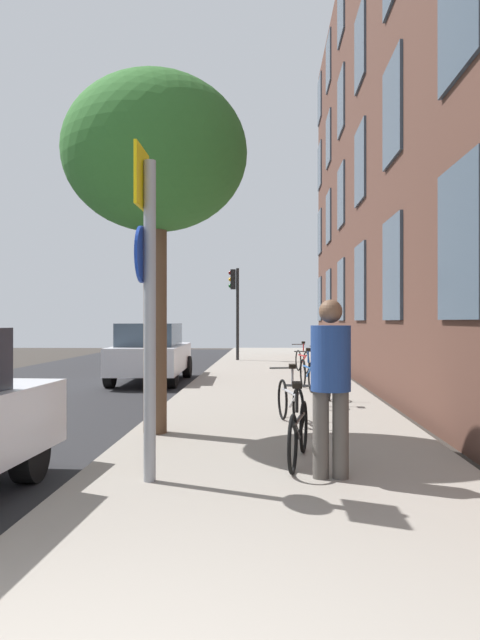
{
  "coord_description": "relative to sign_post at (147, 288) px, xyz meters",
  "views": [
    {
      "loc": [
        0.96,
        -1.79,
        1.7
      ],
      "look_at": [
        0.42,
        10.17,
        1.71
      ],
      "focal_mm": 34.19,
      "sensor_mm": 36.0,
      "label": 1
    }
  ],
  "objects": [
    {
      "name": "bicycle_1",
      "position": [
        1.52,
        3.24,
        -1.54
      ],
      "size": [
        0.48,
        1.72,
        0.94
      ],
      "color": "black",
      "rests_on": "sidewalk"
    },
    {
      "name": "tree_near",
      "position": [
        -0.4,
        2.57,
        1.99
      ],
      "size": [
        2.6,
        2.6,
        5.05
      ],
      "color": "brown",
      "rests_on": "sidewalk"
    },
    {
      "name": "ground_plane",
      "position": [
        -2.18,
        10.85,
        -2.02
      ],
      "size": [
        41.8,
        41.8,
        0.0
      ],
      "primitive_type": "plane",
      "color": "#332D28"
    },
    {
      "name": "sign_post",
      "position": [
        0.0,
        0.0,
        0.0
      ],
      "size": [
        0.16,
        0.6,
        3.28
      ],
      "color": "gray",
      "rests_on": "sidewalk"
    },
    {
      "name": "traffic_light",
      "position": [
        -0.12,
        18.57,
        0.63
      ],
      "size": [
        0.43,
        0.24,
        3.7
      ],
      "color": "black",
      "rests_on": "sidewalk"
    },
    {
      "name": "car_1",
      "position": [
        -2.0,
        10.61,
        -1.18
      ],
      "size": [
        1.91,
        4.52,
        1.62
      ],
      "color": "silver",
      "rests_on": "road_asphalt"
    },
    {
      "name": "bicycle_5",
      "position": [
        2.25,
        12.85,
        -1.53
      ],
      "size": [
        0.48,
        1.61,
        0.95
      ],
      "color": "black",
      "rests_on": "sidewalk"
    },
    {
      "name": "bicycle_4",
      "position": [
        2.5,
        10.45,
        -1.51
      ],
      "size": [
        0.42,
        1.74,
        0.99
      ],
      "color": "black",
      "rests_on": "sidewalk"
    },
    {
      "name": "building_facade",
      "position": [
        3.91,
        10.35,
        4.77
      ],
      "size": [
        0.56,
        27.0,
        13.55
      ],
      "color": "#513328",
      "rests_on": "ground"
    },
    {
      "name": "sidewalk",
      "position": [
        1.32,
        10.85,
        -1.96
      ],
      "size": [
        4.2,
        38.0,
        0.12
      ],
      "primitive_type": "cube",
      "color": "gray",
      "rests_on": "ground"
    },
    {
      "name": "pedestrian_0",
      "position": [
        1.81,
        0.19,
        -0.88
      ],
      "size": [
        0.48,
        0.48,
        1.79
      ],
      "color": "#4C4742",
      "rests_on": "sidewalk"
    },
    {
      "name": "bicycle_3",
      "position": [
        2.09,
        8.04,
        -1.53
      ],
      "size": [
        0.42,
        1.75,
        0.96
      ],
      "color": "black",
      "rests_on": "sidewalk"
    },
    {
      "name": "bicycle_2",
      "position": [
        2.31,
        5.64,
        -1.56
      ],
      "size": [
        0.47,
        1.65,
        0.89
      ],
      "color": "black",
      "rests_on": "sidewalk"
    },
    {
      "name": "road_asphalt",
      "position": [
        -4.28,
        10.85,
        -2.02
      ],
      "size": [
        7.0,
        38.0,
        0.01
      ],
      "primitive_type": "cube",
      "color": "#232326",
      "rests_on": "ground"
    },
    {
      "name": "bicycle_0",
      "position": [
        1.53,
        0.84,
        -1.55
      ],
      "size": [
        0.45,
        1.65,
        0.91
      ],
      "color": "black",
      "rests_on": "sidewalk"
    }
  ]
}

